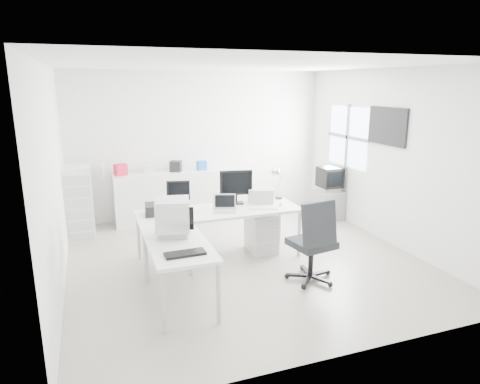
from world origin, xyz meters
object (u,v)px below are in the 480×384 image
object	(u,v)px
main_desk	(220,234)
office_chair	(312,239)
crt_monitor	(173,220)
filing_cabinet	(79,203)
drawer_pedestal	(261,232)
lcd_monitor_small	(178,195)
sideboard	(166,197)
laptop	(224,204)
laser_printer	(261,195)
tv_cabinet	(328,205)
side_desk	(179,272)
crt_tv	(330,179)
inkjet_printer	(160,209)
lcd_monitor_large	(236,187)

from	to	relation	value
main_desk	office_chair	bearing A→B (deg)	-51.04
crt_monitor	filing_cabinet	xyz separation A→B (m)	(-1.11, 2.42, -0.33)
drawer_pedestal	lcd_monitor_small	size ratio (longest dim) A/B	1.41
sideboard	lcd_monitor_small	bearing A→B (deg)	-93.98
laptop	office_chair	bearing A→B (deg)	-31.80
laser_printer	sideboard	xyz separation A→B (m)	(-1.18, 1.81, -0.38)
crt_monitor	tv_cabinet	size ratio (longest dim) A/B	0.73
drawer_pedestal	lcd_monitor_small	world-z (taller)	lcd_monitor_small
side_desk	filing_cabinet	xyz separation A→B (m)	(-1.11, 2.67, 0.25)
side_desk	filing_cabinet	bearing A→B (deg)	112.52
laser_printer	crt_tv	size ratio (longest dim) A/B	0.77
drawer_pedestal	crt_tv	distance (m)	2.18
main_desk	tv_cabinet	distance (m)	2.77
main_desk	crt_monitor	xyz separation A→B (m)	(-0.85, -0.85, 0.58)
side_desk	crt_monitor	xyz separation A→B (m)	(0.00, 0.25, 0.58)
drawer_pedestal	laptop	distance (m)	0.87
side_desk	sideboard	size ratio (longest dim) A/B	0.73
inkjet_printer	drawer_pedestal	bearing A→B (deg)	4.89
side_desk	laptop	world-z (taller)	laptop
inkjet_printer	crt_monitor	distance (m)	0.96
main_desk	filing_cabinet	world-z (taller)	filing_cabinet
drawer_pedestal	laptop	xyz separation A→B (m)	(-0.65, -0.15, 0.56)
office_chair	tv_cabinet	bearing A→B (deg)	44.54
office_chair	filing_cabinet	world-z (taller)	filing_cabinet
office_chair	crt_tv	size ratio (longest dim) A/B	2.31
main_desk	sideboard	bearing A→B (deg)	101.88
lcd_monitor_small	tv_cabinet	xyz separation A→B (m)	(3.09, 0.86, -0.68)
main_desk	inkjet_printer	bearing A→B (deg)	173.29
laptop	crt_monitor	xyz separation A→B (m)	(-0.90, -0.75, 0.10)
side_desk	laptop	xyz separation A→B (m)	(0.90, 1.00, 0.48)
main_desk	lcd_monitor_large	size ratio (longest dim) A/B	4.56
tv_cabinet	main_desk	bearing A→B (deg)	-156.39
inkjet_printer	lcd_monitor_large	size ratio (longest dim) A/B	0.80
drawer_pedestal	lcd_monitor_large	world-z (taller)	lcd_monitor_large
inkjet_printer	filing_cabinet	distance (m)	1.86
sideboard	main_desk	bearing A→B (deg)	-78.12
main_desk	inkjet_printer	world-z (taller)	inkjet_printer
main_desk	lcd_monitor_small	bearing A→B (deg)	155.56
main_desk	filing_cabinet	distance (m)	2.53
lcd_monitor_large	sideboard	xyz separation A→B (m)	(-0.78, 1.78, -0.53)
main_desk	laser_printer	world-z (taller)	laser_printer
tv_cabinet	crt_tv	world-z (taller)	crt_tv
drawer_pedestal	crt_monitor	size ratio (longest dim) A/B	1.46
crt_monitor	sideboard	world-z (taller)	crt_monitor
laptop	filing_cabinet	bearing A→B (deg)	158.41
tv_cabinet	sideboard	distance (m)	3.11
filing_cabinet	lcd_monitor_small	bearing A→B (deg)	-43.23
drawer_pedestal	laptop	bearing A→B (deg)	-167.01
side_desk	lcd_monitor_large	bearing A→B (deg)	48.37
lcd_monitor_small	laser_printer	bearing A→B (deg)	12.76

